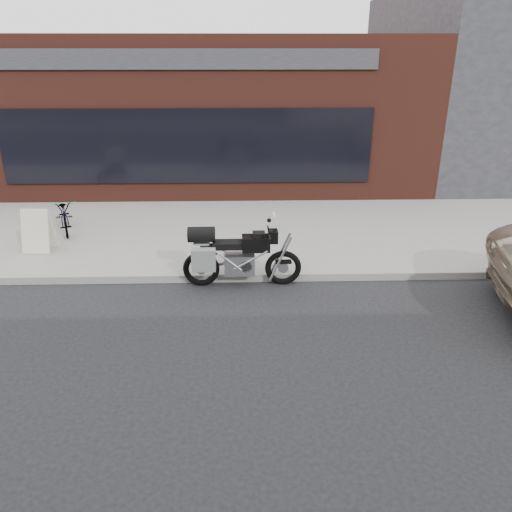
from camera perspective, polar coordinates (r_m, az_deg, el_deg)
The scene contains 6 objects.
ground at distance 6.28m, azimuth 3.67°, elevation -19.04°, with size 120.00×120.00×0.00m, color black.
near_sidewalk at distance 12.37m, azimuth 0.89°, elevation 3.38°, with size 44.00×6.00×0.15m, color gray.
storefront at distance 18.80m, azimuth -6.36°, elevation 16.74°, with size 14.00×10.07×4.50m.
motorcycle at distance 9.25m, azimuth -2.51°, elevation 0.03°, with size 2.23×0.73×1.41m.
bicycle_front at distance 12.55m, azimuth -21.02°, elevation 4.43°, with size 0.54×1.54×0.81m, color gray.
sandwich_sign at distance 11.55m, azimuth -23.69°, elevation 2.77°, with size 0.60×0.55×0.92m.
Camera 1 is at (-0.51, -4.66, 4.18)m, focal length 35.00 mm.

